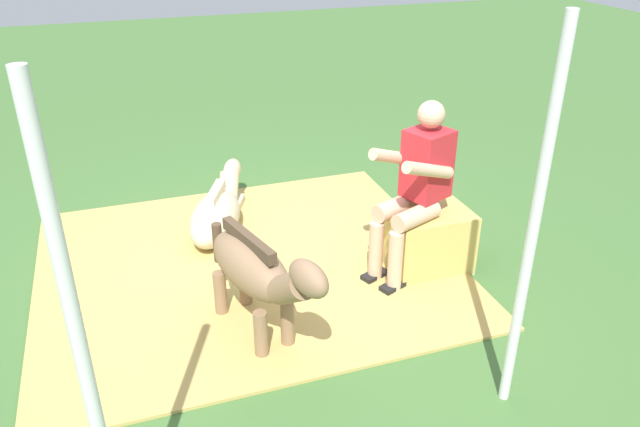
# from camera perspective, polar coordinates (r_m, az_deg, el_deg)

# --- Properties ---
(ground_plane) EXTENTS (24.00, 24.00, 0.00)m
(ground_plane) POSITION_cam_1_polar(r_m,az_deg,el_deg) (4.99, -3.27, -5.14)
(ground_plane) COLOR #426B33
(hay_patch) EXTENTS (3.23, 2.88, 0.02)m
(hay_patch) POSITION_cam_1_polar(r_m,az_deg,el_deg) (5.05, -6.71, -4.72)
(hay_patch) COLOR tan
(hay_patch) RESTS_ON ground
(hay_bale) EXTENTS (0.63, 0.51, 0.50)m
(hay_bale) POSITION_cam_1_polar(r_m,az_deg,el_deg) (4.98, 9.74, -2.31)
(hay_bale) COLOR tan
(hay_bale) RESTS_ON ground
(person_seated) EXTENTS (0.72, 0.57, 1.38)m
(person_seated) POSITION_cam_1_polar(r_m,az_deg,el_deg) (4.64, 8.76, 2.69)
(person_seated) COLOR #D8AD8C
(person_seated) RESTS_ON ground
(pony_standing) EXTENTS (0.59, 1.31, 0.88)m
(pony_standing) POSITION_cam_1_polar(r_m,az_deg,el_deg) (4.02, -5.81, -5.27)
(pony_standing) COLOR #8C6B4C
(pony_standing) RESTS_ON ground
(pony_lying) EXTENTS (0.79, 1.33, 0.42)m
(pony_lying) POSITION_cam_1_polar(r_m,az_deg,el_deg) (5.52, -9.38, 0.14)
(pony_lying) COLOR beige
(pony_lying) RESTS_ON ground
(soda_bottle) EXTENTS (0.07, 0.07, 0.25)m
(soda_bottle) POSITION_cam_1_polar(r_m,az_deg,el_deg) (5.63, 12.57, -0.39)
(soda_bottle) COLOR #197233
(soda_bottle) RESTS_ON ground
(tent_pole_left) EXTENTS (0.06, 0.06, 2.23)m
(tent_pole_left) POSITION_cam_1_polar(r_m,az_deg,el_deg) (3.38, 18.95, -1.72)
(tent_pole_left) COLOR silver
(tent_pole_left) RESTS_ON ground
(tent_pole_right) EXTENTS (0.06, 0.06, 2.23)m
(tent_pole_right) POSITION_cam_1_polar(r_m,az_deg,el_deg) (2.52, -20.88, -12.90)
(tent_pole_right) COLOR silver
(tent_pole_right) RESTS_ON ground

